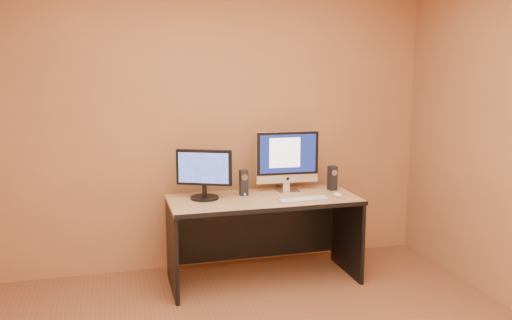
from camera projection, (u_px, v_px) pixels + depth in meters
name	position (u px, v px, depth m)	size (l,w,h in m)	color
walls	(274.00, 162.00, 2.84)	(4.00, 4.00, 2.60)	#98623D
desk	(264.00, 240.00, 4.52)	(1.55, 0.68, 0.72)	tan
imac	(288.00, 161.00, 4.64)	(0.55, 0.20, 0.53)	silver
second_monitor	(204.00, 174.00, 4.39)	(0.46, 0.23, 0.41)	black
speaker_left	(244.00, 183.00, 4.53)	(0.07, 0.07, 0.21)	black
speaker_right	(332.00, 178.00, 4.72)	(0.07, 0.07, 0.21)	black
keyboard	(304.00, 199.00, 4.38)	(0.42, 0.11, 0.02)	silver
mouse	(337.00, 195.00, 4.49)	(0.06, 0.10, 0.03)	white
cable_a	(284.00, 188.00, 4.81)	(0.01, 0.01, 0.21)	black
cable_b	(277.00, 188.00, 4.79)	(0.01, 0.01, 0.17)	black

